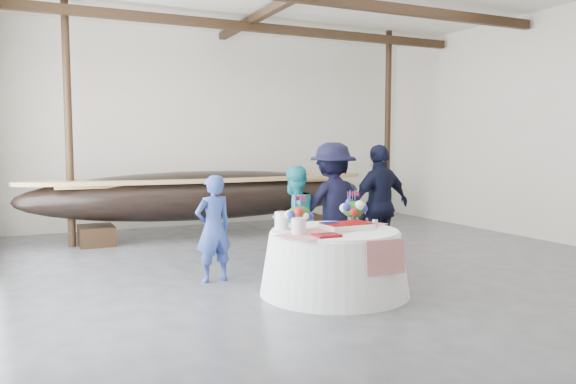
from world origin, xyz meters
name	(u,v)px	position (x,y,z in m)	size (l,w,h in m)	color
floor	(354,276)	(0.00, 0.00, 0.00)	(10.00, 12.00, 0.01)	#3D3D42
wall_back	(221,129)	(0.00, 6.00, 2.25)	(10.00, 0.02, 4.50)	silver
pavilion_structure	(331,3)	(0.00, 0.74, 4.00)	(9.80, 11.76, 4.50)	black
longboat_display	(207,195)	(-0.91, 4.22, 0.86)	(7.20, 1.44, 1.35)	black
banquet_table	(334,261)	(-0.70, -0.65, 0.41)	(1.90, 1.90, 0.82)	white
tabletop_items	(327,217)	(-0.74, -0.49, 0.97)	(1.83, 1.24, 0.40)	red
guest_woman_blue	(213,228)	(-1.92, 0.58, 0.74)	(0.54, 0.35, 1.48)	navy
guest_woman_teal	(294,219)	(-0.67, 0.62, 0.79)	(0.77, 0.60, 1.58)	teal
guest_man_left	(333,206)	(-0.02, 0.61, 0.96)	(1.24, 0.71, 1.92)	black
guest_man_right	(380,205)	(0.77, 0.50, 0.95)	(1.11, 0.46, 1.89)	black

